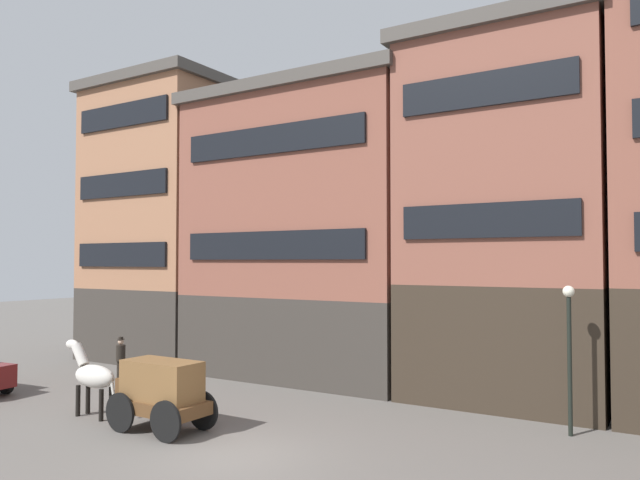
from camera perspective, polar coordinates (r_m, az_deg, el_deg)
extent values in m
plane|color=#605B56|center=(15.98, -8.46, -19.45)|extent=(120.00, 120.00, 0.00)
cube|color=#38332D|center=(31.32, -14.44, -7.56)|extent=(6.90, 5.41, 3.48)
cube|color=#9E6B4C|center=(31.37, -14.33, 4.53)|extent=(6.90, 5.41, 9.73)
cube|color=#47423D|center=(32.35, -14.25, 13.57)|extent=(7.40, 5.91, 0.50)
cube|color=black|center=(29.32, -18.28, -1.33)|extent=(5.79, 0.12, 1.10)
cube|color=black|center=(29.53, -18.21, 4.98)|extent=(5.79, 0.12, 1.10)
cube|color=black|center=(30.10, -18.14, 11.12)|extent=(5.79, 0.12, 1.10)
cube|color=#38332D|center=(25.90, -1.07, -8.93)|extent=(9.88, 5.41, 3.35)
cube|color=brown|center=(25.85, -1.06, 3.92)|extent=(9.88, 5.41, 8.23)
cube|color=#47423D|center=(26.66, -1.05, 13.30)|extent=(10.38, 5.91, 0.50)
cube|color=black|center=(23.44, -4.72, -0.50)|extent=(8.30, 0.12, 1.10)
cube|color=black|center=(23.91, -4.69, 9.41)|extent=(8.30, 0.12, 1.10)
cube|color=#33281E|center=(22.48, 17.50, -9.07)|extent=(6.64, 5.41, 4.00)
cube|color=brown|center=(22.56, 17.34, 6.67)|extent=(6.64, 5.41, 8.34)
cube|color=#47423D|center=(23.63, 17.22, 17.33)|extent=(7.14, 5.91, 0.50)
cube|color=black|center=(19.68, 15.40, 1.80)|extent=(5.58, 0.12, 1.10)
cube|color=black|center=(20.39, 15.29, 13.58)|extent=(5.58, 0.12, 1.10)
cube|color=brown|center=(18.24, -14.71, -14.92)|extent=(2.71, 1.32, 0.36)
cube|color=brown|center=(18.09, -14.69, -12.67)|extent=(2.30, 1.12, 1.10)
cube|color=brown|center=(18.98, -17.13, -12.91)|extent=(0.41, 1.04, 0.50)
cylinder|color=black|center=(18.48, -18.36, -15.19)|extent=(1.10, 0.09, 1.10)
cylinder|color=black|center=(19.39, -15.01, -14.59)|extent=(1.10, 0.09, 1.10)
cylinder|color=black|center=(17.17, -14.37, -16.27)|extent=(1.10, 0.09, 1.10)
cylinder|color=black|center=(18.15, -11.00, -15.50)|extent=(1.10, 0.09, 1.10)
ellipsoid|color=beige|center=(20.29, -20.48, -11.96)|extent=(1.70, 0.61, 0.70)
cylinder|color=beige|center=(20.76, -21.69, -10.03)|extent=(0.67, 0.32, 0.76)
ellipsoid|color=beige|center=(21.04, -22.33, -9.09)|extent=(0.56, 0.24, 0.30)
cylinder|color=beige|center=(19.69, -19.02, -12.73)|extent=(0.27, 0.10, 0.65)
cylinder|color=black|center=(20.76, -21.86, -13.88)|extent=(0.14, 0.14, 0.95)
cylinder|color=black|center=(20.97, -21.04, -13.77)|extent=(0.14, 0.14, 0.95)
cylinder|color=black|center=(19.90, -19.94, -14.43)|extent=(0.14, 0.14, 0.95)
cylinder|color=black|center=(20.12, -19.10, -14.30)|extent=(0.14, 0.14, 0.95)
cylinder|color=black|center=(25.18, -27.49, -12.01)|extent=(0.67, 0.24, 0.66)
cylinder|color=black|center=(25.78, -18.45, -11.67)|extent=(0.16, 0.16, 0.85)
cylinder|color=black|center=(25.63, -18.16, -11.73)|extent=(0.16, 0.16, 0.85)
cylinder|color=black|center=(25.59, -18.29, -10.08)|extent=(0.42, 0.42, 0.62)
sphere|color=tan|center=(25.54, -18.28, -9.10)|extent=(0.22, 0.22, 0.22)
cylinder|color=black|center=(25.52, -18.27, -8.88)|extent=(0.28, 0.28, 0.02)
cylinder|color=black|center=(25.52, -18.27, -8.77)|extent=(0.18, 0.18, 0.09)
cylinder|color=black|center=(18.33, 22.49, -10.95)|extent=(0.12, 0.12, 3.80)
sphere|color=silver|center=(18.12, 22.40, -4.50)|extent=(0.32, 0.32, 0.32)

